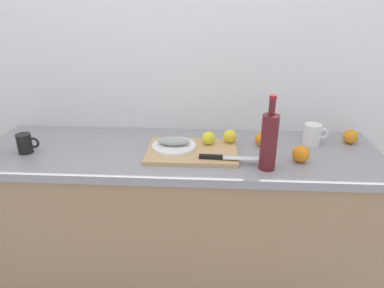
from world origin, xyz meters
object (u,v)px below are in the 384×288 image
(cutting_board, at_px, (192,151))
(orange_0, at_px, (301,154))
(fish_fillet, at_px, (174,141))
(wine_bottle, at_px, (269,141))
(white_plate, at_px, (174,146))
(chef_knife, at_px, (222,157))
(coffee_mug_0, at_px, (25,143))
(lemon_0, at_px, (208,138))
(coffee_mug_1, at_px, (312,134))

(cutting_board, relative_size, orange_0, 5.51)
(fish_fillet, bearing_deg, wine_bottle, -20.28)
(white_plate, bearing_deg, chef_knife, -26.55)
(chef_knife, height_order, coffee_mug_0, coffee_mug_0)
(white_plate, xyz_separation_m, chef_knife, (0.24, -0.12, 0.00))
(cutting_board, xyz_separation_m, wine_bottle, (0.34, -0.14, 0.12))
(lemon_0, bearing_deg, cutting_board, -137.25)
(white_plate, bearing_deg, fish_fillet, -135.00)
(coffee_mug_1, height_order, orange_0, coffee_mug_1)
(orange_0, bearing_deg, fish_fillet, 172.22)
(coffee_mug_1, distance_m, orange_0, 0.24)
(cutting_board, height_order, coffee_mug_0, coffee_mug_0)
(fish_fillet, xyz_separation_m, coffee_mug_1, (0.71, 0.13, 0.00))
(white_plate, xyz_separation_m, wine_bottle, (0.44, -0.16, 0.11))
(fish_fillet, xyz_separation_m, coffee_mug_0, (-0.73, -0.06, -0.00))
(white_plate, relative_size, orange_0, 2.71)
(cutting_board, distance_m, lemon_0, 0.12)
(cutting_board, distance_m, wine_bottle, 0.39)
(lemon_0, xyz_separation_m, wine_bottle, (0.27, -0.21, 0.08))
(fish_fillet, height_order, lemon_0, lemon_0)
(fish_fillet, xyz_separation_m, chef_knife, (0.24, -0.12, -0.02))
(white_plate, bearing_deg, coffee_mug_0, -175.49)
(coffee_mug_0, bearing_deg, cutting_board, 2.62)
(cutting_board, bearing_deg, chef_knife, -34.01)
(chef_knife, bearing_deg, cutting_board, 148.72)
(chef_knife, bearing_deg, white_plate, 156.18)
(white_plate, distance_m, wine_bottle, 0.48)
(chef_knife, height_order, coffee_mug_1, coffee_mug_1)
(fish_fillet, distance_m, chef_knife, 0.27)
(coffee_mug_1, bearing_deg, wine_bottle, -132.63)
(orange_0, bearing_deg, wine_bottle, -154.57)
(fish_fillet, bearing_deg, chef_knife, -26.55)
(white_plate, xyz_separation_m, orange_0, (0.60, -0.08, 0.01))
(chef_knife, bearing_deg, orange_0, 8.48)
(cutting_board, bearing_deg, fish_fillet, 167.67)
(coffee_mug_0, bearing_deg, white_plate, 4.51)
(wine_bottle, bearing_deg, fish_fillet, 159.72)
(white_plate, relative_size, fish_fillet, 1.33)
(cutting_board, height_order, lemon_0, lemon_0)
(wine_bottle, xyz_separation_m, coffee_mug_0, (-1.16, 0.10, -0.09))
(fish_fillet, relative_size, coffee_mug_1, 1.28)
(white_plate, xyz_separation_m, coffee_mug_0, (-0.73, -0.06, 0.02))
(fish_fillet, relative_size, chef_knife, 0.56)
(coffee_mug_0, bearing_deg, coffee_mug_1, 7.63)
(coffee_mug_0, bearing_deg, orange_0, -1.07)
(fish_fillet, distance_m, orange_0, 0.61)
(white_plate, height_order, coffee_mug_1, coffee_mug_1)
(cutting_board, xyz_separation_m, chef_knife, (0.15, -0.10, 0.02))
(chef_knife, height_order, lemon_0, lemon_0)
(cutting_board, height_order, chef_knife, chef_knife)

